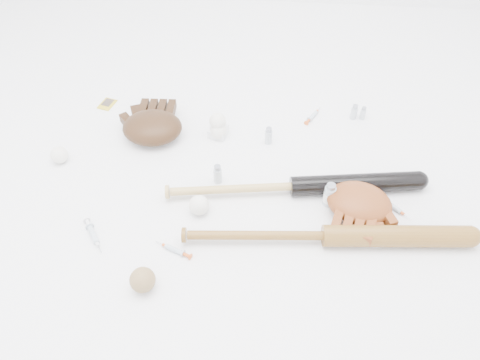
# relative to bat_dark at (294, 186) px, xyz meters

# --- Properties ---
(bat_dark) EXTENTS (0.96, 0.21, 0.07)m
(bat_dark) POSITION_rel_bat_dark_xyz_m (0.00, 0.00, 0.00)
(bat_dark) COLOR black
(bat_dark) RESTS_ON ground
(bat_wood) EXTENTS (0.99, 0.15, 0.07)m
(bat_wood) POSITION_rel_bat_dark_xyz_m (0.11, -0.21, 0.00)
(bat_wood) COLOR brown
(bat_wood) RESTS_ON ground
(glove_dark) EXTENTS (0.30, 0.30, 0.10)m
(glove_dark) POSITION_rel_bat_dark_xyz_m (-0.57, 0.26, 0.02)
(glove_dark) COLOR #321D0D
(glove_dark) RESTS_ON ground
(glove_tan) EXTENTS (0.33, 0.33, 0.10)m
(glove_tan) POSITION_rel_bat_dark_xyz_m (0.22, -0.07, 0.01)
(glove_tan) COLOR brown
(glove_tan) RESTS_ON ground
(trading_card) EXTENTS (0.08, 0.09, 0.00)m
(trading_card) POSITION_rel_bat_dark_xyz_m (-0.82, 0.45, -0.03)
(trading_card) COLOR gold
(trading_card) RESTS_ON ground
(pedestal) EXTENTS (0.08, 0.08, 0.04)m
(pedestal) POSITION_rel_bat_dark_xyz_m (-0.31, 0.29, -0.02)
(pedestal) COLOR white
(pedestal) RESTS_ON ground
(baseball_on_pedestal) EXTENTS (0.07, 0.07, 0.07)m
(baseball_on_pedestal) POSITION_rel_bat_dark_xyz_m (-0.31, 0.29, 0.04)
(baseball_on_pedestal) COLOR white
(baseball_on_pedestal) RESTS_ON pedestal
(baseball_left) EXTENTS (0.07, 0.07, 0.07)m
(baseball_left) POSITION_rel_bat_dark_xyz_m (-0.89, 0.09, -0.00)
(baseball_left) COLOR white
(baseball_left) RESTS_ON ground
(baseball_upper) EXTENTS (0.07, 0.07, 0.07)m
(baseball_upper) POSITION_rel_bat_dark_xyz_m (-0.30, 0.28, -0.00)
(baseball_upper) COLOR white
(baseball_upper) RESTS_ON ground
(baseball_mid) EXTENTS (0.07, 0.07, 0.07)m
(baseball_mid) POSITION_rel_bat_dark_xyz_m (-0.32, -0.12, 0.00)
(baseball_mid) COLOR white
(baseball_mid) RESTS_ON ground
(baseball_aged) EXTENTS (0.08, 0.08, 0.08)m
(baseball_aged) POSITION_rel_bat_dark_xyz_m (-0.45, -0.43, 0.00)
(baseball_aged) COLOR olive
(baseball_aged) RESTS_ON ground
(syringe_0) EXTENTS (0.12, 0.15, 0.02)m
(syringe_0) POSITION_rel_bat_dark_xyz_m (-0.66, -0.25, -0.03)
(syringe_0) COLOR #ADBCC6
(syringe_0) RESTS_ON ground
(syringe_1) EXTENTS (0.15, 0.08, 0.02)m
(syringe_1) POSITION_rel_bat_dark_xyz_m (-0.38, -0.29, -0.03)
(syringe_1) COLOR #ADBCC6
(syringe_1) RESTS_ON ground
(syringe_2) EXTENTS (0.09, 0.14, 0.02)m
(syringe_2) POSITION_rel_bat_dark_xyz_m (0.08, 0.44, -0.03)
(syringe_2) COLOR #ADBCC6
(syringe_2) RESTS_ON ground
(syringe_3) EXTENTS (0.13, 0.13, 0.02)m
(syringe_3) POSITION_rel_bat_dark_xyz_m (0.35, -0.04, -0.03)
(syringe_3) COLOR #ADBCC6
(syringe_3) RESTS_ON ground
(vial_0) EXTENTS (0.02, 0.02, 0.06)m
(vial_0) POSITION_rel_bat_dark_xyz_m (0.29, 0.45, -0.01)
(vial_0) COLOR #B3BCC4
(vial_0) RESTS_ON ground
(vial_1) EXTENTS (0.03, 0.03, 0.07)m
(vial_1) POSITION_rel_bat_dark_xyz_m (0.25, 0.45, -0.00)
(vial_1) COLOR #B3BCC4
(vial_1) RESTS_ON ground
(vial_2) EXTENTS (0.03, 0.03, 0.07)m
(vial_2) POSITION_rel_bat_dark_xyz_m (-0.10, 0.26, 0.00)
(vial_2) COLOR #B3BCC4
(vial_2) RESTS_ON ground
(vial_3) EXTENTS (0.04, 0.04, 0.09)m
(vial_3) POSITION_rel_bat_dark_xyz_m (0.12, -0.04, 0.01)
(vial_3) COLOR #B3BCC4
(vial_3) RESTS_ON ground
(vial_4) EXTENTS (0.03, 0.03, 0.08)m
(vial_4) POSITION_rel_bat_dark_xyz_m (-0.28, 0.03, 0.00)
(vial_4) COLOR #B3BCC4
(vial_4) RESTS_ON ground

